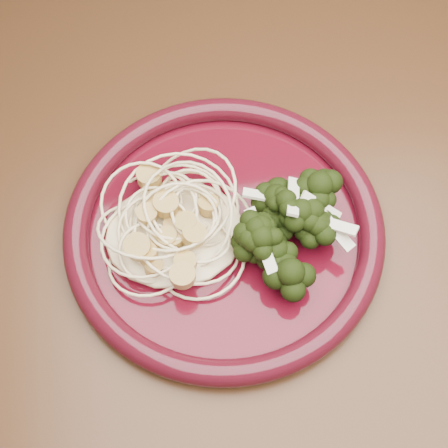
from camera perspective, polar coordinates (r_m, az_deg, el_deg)
dining_table at (r=0.77m, az=7.24°, el=0.64°), size 1.20×0.80×0.75m
dinner_plate at (r=0.63m, az=0.00°, el=-0.34°), size 0.34×0.34×0.03m
spaghetti_pile at (r=0.62m, az=-4.59°, el=-0.34°), size 0.15×0.13×0.03m
scallop_cluster at (r=0.59m, az=-4.85°, el=1.37°), size 0.14×0.14×0.04m
broccoli_pile at (r=0.62m, az=5.64°, el=1.22°), size 0.10×0.16×0.05m
onion_garnish at (r=0.59m, az=5.92°, el=2.82°), size 0.07×0.11×0.06m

